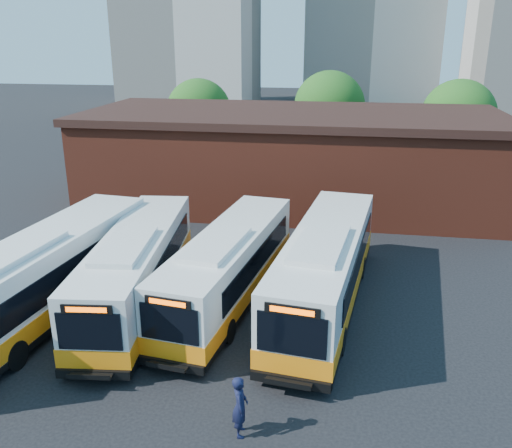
% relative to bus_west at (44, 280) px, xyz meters
% --- Properties ---
extents(ground, '(220.00, 220.00, 0.00)m').
position_rel_bus_west_xyz_m(ground, '(8.34, -1.20, -1.69)').
color(ground, black).
extents(bus_west, '(4.16, 13.81, 3.71)m').
position_rel_bus_west_xyz_m(bus_west, '(0.00, 0.00, 0.00)').
color(bus_west, silver).
rests_on(bus_west, ground).
extents(bus_midwest, '(3.99, 12.77, 3.43)m').
position_rel_bus_west_xyz_m(bus_midwest, '(3.38, 1.78, -0.13)').
color(bus_midwest, silver).
rests_on(bus_midwest, ground).
extents(bus_mideast, '(4.13, 12.61, 3.38)m').
position_rel_bus_west_xyz_m(bus_mideast, '(7.29, 2.66, -0.15)').
color(bus_mideast, silver).
rests_on(bus_mideast, ground).
extents(bus_east, '(4.33, 13.61, 3.66)m').
position_rel_bus_west_xyz_m(bus_east, '(11.50, 2.85, -0.03)').
color(bus_east, silver).
rests_on(bus_east, ground).
extents(transit_worker, '(0.60, 0.80, 1.97)m').
position_rel_bus_west_xyz_m(transit_worker, '(9.45, -5.74, -0.70)').
color(transit_worker, black).
rests_on(transit_worker, ground).
extents(depot_building, '(28.60, 12.60, 6.40)m').
position_rel_bus_west_xyz_m(depot_building, '(8.34, 18.80, 1.57)').
color(depot_building, maroon).
rests_on(depot_building, ground).
extents(tree_west, '(6.00, 6.00, 7.65)m').
position_rel_bus_west_xyz_m(tree_west, '(-1.66, 30.80, 2.96)').
color(tree_west, '#382314').
rests_on(tree_west, ground).
extents(tree_mid, '(6.56, 6.56, 8.36)m').
position_rel_bus_west_xyz_m(tree_mid, '(10.34, 32.80, 3.39)').
color(tree_mid, '#382314').
rests_on(tree_mid, ground).
extents(tree_east, '(6.24, 6.24, 7.96)m').
position_rel_bus_west_xyz_m(tree_east, '(21.34, 29.80, 3.14)').
color(tree_east, '#382314').
rests_on(tree_east, ground).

